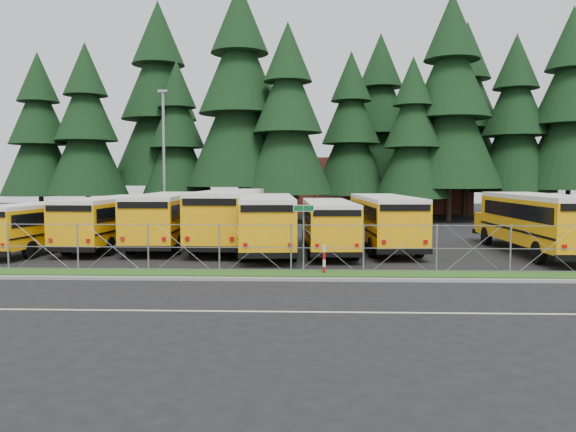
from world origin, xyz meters
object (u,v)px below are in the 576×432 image
object	(u,v)px
bus_5	(328,226)
street_sign	(304,224)
bus_1	(113,222)
bus_4	(268,224)
bus_east	(535,224)
bus_2	(168,220)
light_standard	(164,155)
striped_bollard	(324,259)
bus_0	(46,227)
bus_3	(230,219)
bus_6	(384,223)

from	to	relation	value
bus_5	street_sign	bearing A→B (deg)	-103.08
bus_1	bus_4	size ratio (longest dim) A/B	0.96
bus_4	bus_east	bearing A→B (deg)	-5.01
bus_2	light_standard	world-z (taller)	light_standard
bus_1	bus_east	xyz separation A→B (m)	(22.43, -1.82, 0.12)
striped_bollard	light_standard	distance (m)	21.40
bus_0	striped_bollard	bearing A→B (deg)	-16.33
bus_0	bus_1	distance (m)	3.42
light_standard	bus_east	bearing A→B (deg)	-27.36
bus_2	bus_east	bearing A→B (deg)	-8.80
street_sign	light_standard	world-z (taller)	light_standard
bus_3	striped_bollard	xyz separation A→B (m)	(5.02, -8.63, -0.99)
bus_east	street_sign	xyz separation A→B (m)	(-11.74, -6.35, 0.50)
bus_east	bus_2	bearing A→B (deg)	172.41
bus_0	bus_east	size ratio (longest dim) A/B	0.84
light_standard	striped_bollard	bearing A→B (deg)	-57.95
bus_2	striped_bollard	size ratio (longest dim) A/B	9.51
bus_4	striped_bollard	distance (m)	7.12
bus_0	bus_5	world-z (taller)	bus_5
bus_3	bus_east	world-z (taller)	bus_3
bus_5	bus_6	world-z (taller)	bus_6
bus_6	light_standard	world-z (taller)	light_standard
bus_5	bus_east	bearing A→B (deg)	-5.53
bus_5	street_sign	world-z (taller)	street_sign
bus_1	street_sign	bearing A→B (deg)	-33.77
bus_5	light_standard	xyz separation A→B (m)	(-11.43, 10.89, 4.16)
bus_0	street_sign	xyz separation A→B (m)	(13.76, -6.66, 0.75)
bus_6	bus_east	world-z (taller)	bus_east
street_sign	bus_6	bearing A→B (deg)	61.99
bus_0	bus_5	xyz separation A→B (m)	(14.97, 0.17, 0.06)
street_sign	bus_east	bearing A→B (deg)	28.43
bus_6	light_standard	bearing A→B (deg)	143.21
street_sign	bus_0	bearing A→B (deg)	154.17
bus_0	bus_6	bearing A→B (deg)	12.45
bus_0	bus_4	bearing A→B (deg)	7.55
bus_1	bus_6	distance (m)	14.98
bus_6	bus_3	bearing A→B (deg)	172.66
bus_4	bus_6	xyz separation A→B (m)	(6.20, 1.50, -0.02)
bus_0	bus_2	xyz separation A→B (m)	(6.01, 2.08, 0.21)
bus_6	bus_1	bearing A→B (deg)	176.42
bus_1	striped_bollard	bearing A→B (deg)	-31.51
bus_1	bus_4	world-z (taller)	bus_4
bus_6	bus_4	bearing A→B (deg)	-169.58
bus_0	bus_3	world-z (taller)	bus_3
bus_3	street_sign	world-z (taller)	bus_3
bus_3	bus_east	xyz separation A→B (m)	(15.93, -2.33, -0.06)
bus_4	bus_5	xyz separation A→B (m)	(3.13, 0.26, -0.13)
street_sign	striped_bollard	distance (m)	1.66
bus_3	bus_6	distance (m)	8.50
bus_3	striped_bollard	size ratio (longest dim) A/B	10.11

